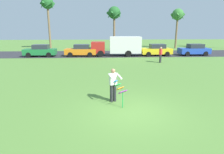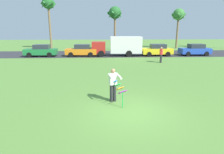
# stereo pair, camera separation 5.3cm
# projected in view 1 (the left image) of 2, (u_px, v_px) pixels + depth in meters

# --- Properties ---
(ground_plane) EXTENTS (120.00, 120.00, 0.00)m
(ground_plane) POSITION_uv_depth(u_px,v_px,m) (131.00, 112.00, 8.77)
(ground_plane) COLOR #568438
(road_strip) EXTENTS (120.00, 8.00, 0.01)m
(road_strip) POSITION_uv_depth(u_px,v_px,m) (110.00, 54.00, 29.07)
(road_strip) COLOR #2D2D33
(road_strip) RESTS_ON ground
(person_kite_flyer) EXTENTS (0.70, 0.76, 1.73)m
(person_kite_flyer) POSITION_uv_depth(u_px,v_px,m) (113.00, 84.00, 9.80)
(person_kite_flyer) COLOR #26262B
(person_kite_flyer) RESTS_ON ground
(kite_held) EXTENTS (0.69, 0.71, 1.26)m
(kite_held) POSITION_uv_depth(u_px,v_px,m) (120.00, 90.00, 9.14)
(kite_held) COLOR blue
(kite_held) RESTS_ON ground
(parked_car_green) EXTENTS (4.23, 1.90, 1.60)m
(parked_car_green) POSITION_uv_depth(u_px,v_px,m) (40.00, 51.00, 26.06)
(parked_car_green) COLOR #1E7238
(parked_car_green) RESTS_ON ground
(parked_car_orange) EXTENTS (4.26, 1.95, 1.60)m
(parked_car_orange) POSITION_uv_depth(u_px,v_px,m) (81.00, 51.00, 26.34)
(parked_car_orange) COLOR orange
(parked_car_orange) RESTS_ON ground
(parked_truck_red_cab) EXTENTS (6.75, 2.23, 2.62)m
(parked_truck_red_cab) POSITION_uv_depth(u_px,v_px,m) (119.00, 46.00, 26.46)
(parked_truck_red_cab) COLOR #B2231E
(parked_truck_red_cab) RESTS_ON ground
(parked_car_yellow) EXTENTS (4.25, 1.94, 1.60)m
(parked_car_yellow) POSITION_uv_depth(u_px,v_px,m) (156.00, 50.00, 26.89)
(parked_car_yellow) COLOR yellow
(parked_car_yellow) RESTS_ON ground
(parked_car_blue) EXTENTS (4.24, 1.92, 1.60)m
(parked_car_blue) POSITION_uv_depth(u_px,v_px,m) (194.00, 50.00, 27.18)
(parked_car_blue) COLOR #2347B7
(parked_car_blue) RESTS_ON ground
(palm_tree_left_near) EXTENTS (2.58, 2.71, 9.10)m
(palm_tree_left_near) POSITION_uv_depth(u_px,v_px,m) (47.00, 5.00, 33.98)
(palm_tree_left_near) COLOR brown
(palm_tree_left_near) RESTS_ON ground
(palm_tree_right_near) EXTENTS (2.58, 2.71, 7.37)m
(palm_tree_right_near) POSITION_uv_depth(u_px,v_px,m) (114.00, 14.00, 33.18)
(palm_tree_right_near) COLOR brown
(palm_tree_right_near) RESTS_ON ground
(palm_tree_centre_far) EXTENTS (2.58, 2.71, 7.28)m
(palm_tree_centre_far) POSITION_uv_depth(u_px,v_px,m) (178.00, 16.00, 35.93)
(palm_tree_centre_far) COLOR brown
(palm_tree_centre_far) RESTS_ON ground
(person_walker_near) EXTENTS (0.41, 0.45, 1.73)m
(person_walker_near) POSITION_uv_depth(u_px,v_px,m) (161.00, 54.00, 21.25)
(person_walker_near) COLOR #26262B
(person_walker_near) RESTS_ON ground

